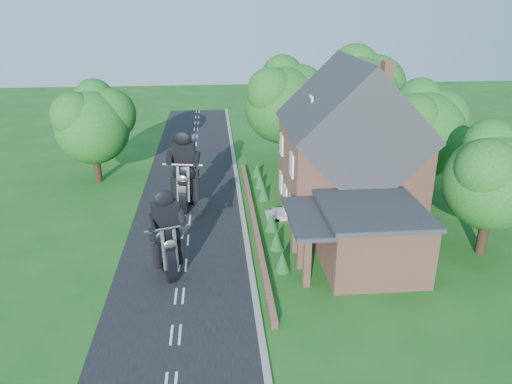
{
  "coord_description": "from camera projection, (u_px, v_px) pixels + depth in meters",
  "views": [
    {
      "loc": [
        1.89,
        -23.95,
        13.53
      ],
      "look_at": [
        4.3,
        3.41,
        2.8
      ],
      "focal_mm": 35.0,
      "sensor_mm": 36.0,
      "label": 1
    }
  ],
  "objects": [
    {
      "name": "shrub_f",
      "position": [
        257.0,
        170.0,
        40.21
      ],
      "size": [
        0.9,
        0.9,
        1.1
      ],
      "primitive_type": "cone",
      "color": "#133E1A",
      "rests_on": "ground"
    },
    {
      "name": "tree_behind_left",
      "position": [
        288.0,
        98.0,
        41.46
      ],
      "size": [
        6.94,
        6.4,
        9.16
      ],
      "color": "black",
      "rests_on": "ground"
    },
    {
      "name": "shrub_a",
      "position": [
        282.0,
        261.0,
        26.29
      ],
      "size": [
        0.9,
        0.9,
        1.1
      ],
      "primitive_type": "cone",
      "color": "#133E1A",
      "rests_on": "ground"
    },
    {
      "name": "tree_annex_side",
      "position": [
        499.0,
        174.0,
        26.77
      ],
      "size": [
        5.64,
        5.2,
        7.48
      ],
      "color": "black",
      "rests_on": "ground"
    },
    {
      "name": "ground",
      "position": [
        183.0,
        265.0,
        26.99
      ],
      "size": [
        120.0,
        120.0,
        0.0
      ],
      "primitive_type": "plane",
      "color": "#174F16",
      "rests_on": "ground"
    },
    {
      "name": "garden_wall",
      "position": [
        254.0,
        221.0,
        31.9
      ],
      "size": [
        0.3,
        22.0,
        0.4
      ],
      "primitive_type": "cube",
      "color": "#97614C",
      "rests_on": "ground"
    },
    {
      "name": "shrub_b",
      "position": [
        276.0,
        240.0,
        28.61
      ],
      "size": [
        0.9,
        0.9,
        1.1
      ],
      "primitive_type": "cone",
      "color": "#133E1A",
      "rests_on": "ground"
    },
    {
      "name": "shrub_d",
      "position": [
        263.0,
        193.0,
        35.57
      ],
      "size": [
        0.9,
        0.9,
        1.1
      ],
      "primitive_type": "cone",
      "color": "#133E1A",
      "rests_on": "ground"
    },
    {
      "name": "house",
      "position": [
        349.0,
        152.0,
        31.83
      ],
      "size": [
        9.54,
        8.64,
        10.24
      ],
      "color": "#97614C",
      "rests_on": "ground"
    },
    {
      "name": "kerb",
      "position": [
        250.0,
        262.0,
        27.26
      ],
      "size": [
        0.3,
        80.0,
        0.12
      ],
      "primitive_type": "cube",
      "color": "gray",
      "rests_on": "ground"
    },
    {
      "name": "tree_far_road",
      "position": [
        97.0,
        120.0,
        37.76
      ],
      "size": [
        6.08,
        5.6,
        7.84
      ],
      "color": "black",
      "rests_on": "ground"
    },
    {
      "name": "annex",
      "position": [
        368.0,
        236.0,
        26.41
      ],
      "size": [
        7.05,
        5.94,
        3.44
      ],
      "color": "#97614C",
      "rests_on": "ground"
    },
    {
      "name": "tree_house_right",
      "position": [
        427.0,
        127.0,
        34.45
      ],
      "size": [
        6.51,
        6.0,
        8.4
      ],
      "color": "black",
      "rests_on": "ground"
    },
    {
      "name": "shrub_c",
      "position": [
        271.0,
        222.0,
        30.93
      ],
      "size": [
        0.9,
        0.9,
        1.1
      ],
      "primitive_type": "cone",
      "color": "#133E1A",
      "rests_on": "ground"
    },
    {
      "name": "motorcycle_follow",
      "position": [
        186.0,
        198.0,
        33.82
      ],
      "size": [
        0.75,
        1.83,
        1.66
      ],
      "primitive_type": null,
      "rotation": [
        0.0,
        0.0,
        2.97
      ],
      "color": "black",
      "rests_on": "ground"
    },
    {
      "name": "tree_behind_house",
      "position": [
        362.0,
        93.0,
        40.85
      ],
      "size": [
        7.81,
        7.2,
        10.08
      ],
      "color": "black",
      "rests_on": "ground"
    },
    {
      "name": "shrub_e",
      "position": [
        260.0,
        181.0,
        37.89
      ],
      "size": [
        0.9,
        0.9,
        1.1
      ],
      "primitive_type": "cone",
      "color": "#133E1A",
      "rests_on": "ground"
    },
    {
      "name": "motorcycle_lead",
      "position": [
        168.0,
        264.0,
        25.69
      ],
      "size": [
        0.86,
        1.61,
        1.45
      ],
      "primitive_type": null,
      "rotation": [
        0.0,
        0.0,
        3.46
      ],
      "color": "black",
      "rests_on": "ground"
    },
    {
      "name": "road",
      "position": [
        183.0,
        265.0,
        26.98
      ],
      "size": [
        7.0,
        80.0,
        0.02
      ],
      "primitive_type": "cube",
      "color": "black",
      "rests_on": "ground"
    }
  ]
}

